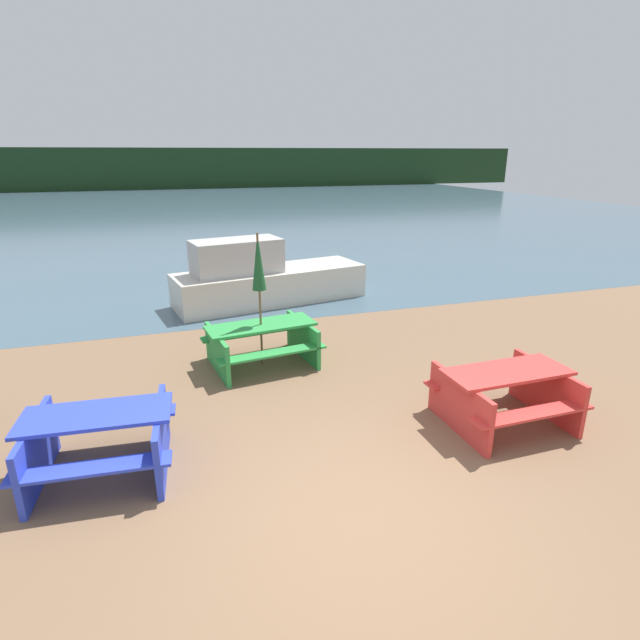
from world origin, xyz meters
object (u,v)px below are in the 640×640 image
object	(u,v)px
picnic_table_red	(505,392)
picnic_table_green	(261,340)
boat	(263,279)
picnic_table_blue	(100,438)
umbrella_darkgreen	(258,264)

from	to	relation	value
picnic_table_red	picnic_table_green	size ratio (longest dim) A/B	0.85
boat	picnic_table_green	bearing A→B (deg)	-112.82
picnic_table_green	boat	world-z (taller)	boat
picnic_table_red	picnic_table_blue	size ratio (longest dim) A/B	1.00
picnic_table_green	boat	distance (m)	3.84
picnic_table_blue	picnic_table_red	bearing A→B (deg)	-4.91
picnic_table_blue	picnic_table_green	distance (m)	3.49
picnic_table_red	umbrella_darkgreen	bearing A→B (deg)	132.58
picnic_table_red	boat	distance (m)	7.01
picnic_table_green	umbrella_darkgreen	bearing A→B (deg)	180.00
umbrella_darkgreen	picnic_table_red	bearing A→B (deg)	-47.42
umbrella_darkgreen	boat	size ratio (longest dim) A/B	0.47
picnic_table_red	picnic_table_green	world-z (taller)	picnic_table_red
picnic_table_blue	picnic_table_green	world-z (taller)	picnic_table_blue
picnic_table_red	picnic_table_blue	world-z (taller)	picnic_table_red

